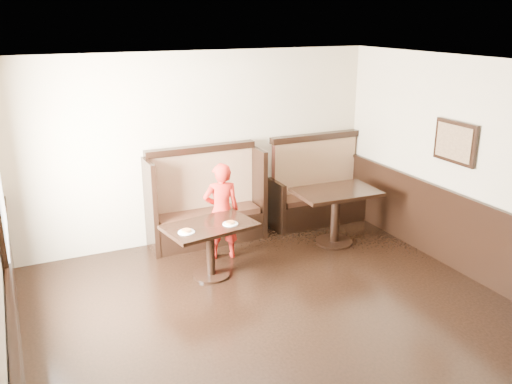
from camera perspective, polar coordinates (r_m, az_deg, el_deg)
ground at (r=5.71m, az=6.71°, el=-16.97°), size 7.00×7.00×0.00m
room_shell at (r=5.43m, az=2.67°, el=-10.49°), size 7.00×7.00×7.00m
booth_main at (r=8.14m, az=-5.34°, el=-1.65°), size 1.75×0.72×1.45m
booth_neighbor at (r=8.95m, az=6.49°, el=-0.14°), size 1.65×0.72×1.45m
table_main at (r=7.01m, az=-4.84°, el=-4.73°), size 1.24×0.89×0.72m
table_neighbor at (r=8.06m, az=8.39°, el=-1.24°), size 1.23×0.83×0.83m
child at (r=7.49m, az=-3.65°, el=-2.05°), size 0.56×0.42×1.38m
pizza_plate_left at (r=6.73m, az=-7.34°, el=-4.13°), size 0.21×0.21×0.04m
pizza_plate_right at (r=6.94m, az=-2.72°, el=-3.30°), size 0.20×0.20×0.04m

